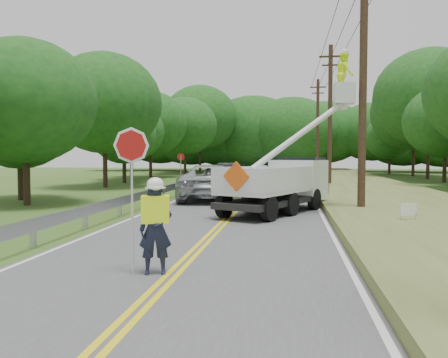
# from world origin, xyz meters

# --- Properties ---
(ground) EXTENTS (140.00, 140.00, 0.00)m
(ground) POSITION_xyz_m (0.00, 0.00, 0.00)
(ground) COLOR #3C5019
(ground) RESTS_ON ground
(road) EXTENTS (7.20, 96.00, 0.03)m
(road) POSITION_xyz_m (0.00, 14.00, 0.01)
(road) COLOR #4A4A4D
(road) RESTS_ON ground
(guardrail) EXTENTS (0.18, 48.00, 0.77)m
(guardrail) POSITION_xyz_m (-4.02, 14.91, 0.55)
(guardrail) COLOR #A5A9AD
(guardrail) RESTS_ON ground
(utility_poles) EXTENTS (1.60, 43.30, 10.00)m
(utility_poles) POSITION_xyz_m (5.00, 17.02, 5.27)
(utility_poles) COLOR black
(utility_poles) RESTS_ON ground
(tall_grass_verge) EXTENTS (7.00, 96.00, 0.30)m
(tall_grass_verge) POSITION_xyz_m (7.10, 14.00, 0.15)
(tall_grass_verge) COLOR #51642F
(tall_grass_verge) RESTS_ON ground
(treeline_left) EXTENTS (11.09, 56.29, 11.39)m
(treeline_left) POSITION_xyz_m (-10.55, 32.11, 5.72)
(treeline_left) COLOR #332319
(treeline_left) RESTS_ON ground
(treeline_horizon) EXTENTS (55.22, 13.20, 10.28)m
(treeline_horizon) POSITION_xyz_m (0.44, 56.17, 5.50)
(treeline_horizon) COLOR #184618
(treeline_horizon) RESTS_ON ground
(flagger) EXTENTS (1.10, 0.55, 2.84)m
(flagger) POSITION_xyz_m (-0.34, -1.08, 1.03)
(flagger) COLOR #191E33
(flagger) RESTS_ON road
(bucket_truck) EXTENTS (5.24, 6.58, 6.27)m
(bucket_truck) POSITION_xyz_m (2.24, 9.59, 1.46)
(bucket_truck) COLOR black
(bucket_truck) RESTS_ON road
(suv_silver) EXTENTS (3.79, 6.79, 1.80)m
(suv_silver) POSITION_xyz_m (-1.86, 13.91, 0.92)
(suv_silver) COLOR #B1B5B8
(suv_silver) RESTS_ON road
(suv_darkgrey) EXTENTS (3.32, 6.42, 1.78)m
(suv_darkgrey) POSITION_xyz_m (-2.00, 22.06, 0.91)
(suv_darkgrey) COLOR #3A3D41
(suv_darkgrey) RESTS_ON road
(stop_sign_permanent) EXTENTS (0.52, 0.06, 2.44)m
(stop_sign_permanent) POSITION_xyz_m (-5.07, 21.01, 1.61)
(stop_sign_permanent) COLOR #A5A9AD
(stop_sign_permanent) RESTS_ON ground
(yard_sign) EXTENTS (0.54, 0.22, 0.81)m
(yard_sign) POSITION_xyz_m (5.92, 5.44, 0.59)
(yard_sign) COLOR white
(yard_sign) RESTS_ON ground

